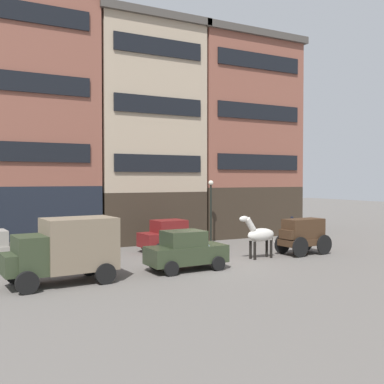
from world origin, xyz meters
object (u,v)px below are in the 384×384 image
at_px(draft_horse, 259,235).
at_px(delivery_truck_near, 65,248).
at_px(sedan_light, 171,236).
at_px(streetlamp_curbside, 211,203).
at_px(sedan_dark, 186,250).
at_px(cargo_wagon, 303,234).
at_px(pedestrian_officer, 292,229).

bearing_deg(draft_horse, delivery_truck_near, -173.80).
relative_size(sedan_light, streetlamp_curbside, 0.93).
xyz_separation_m(sedan_dark, streetlamp_curbside, (5.28, 6.90, 1.76)).
xyz_separation_m(cargo_wagon, draft_horse, (-2.95, -0.00, 0.12)).
bearing_deg(sedan_dark, delivery_truck_near, -178.11).
height_order(draft_horse, sedan_dark, draft_horse).
height_order(sedan_light, pedestrian_officer, sedan_light).
bearing_deg(draft_horse, cargo_wagon, 0.05).
bearing_deg(streetlamp_curbside, sedan_dark, -127.41).
distance_m(sedan_dark, streetlamp_curbside, 8.86).
distance_m(draft_horse, sedan_dark, 4.92).
bearing_deg(sedan_light, sedan_dark, -107.54).
xyz_separation_m(cargo_wagon, delivery_truck_near, (-13.27, -1.12, 0.28)).
distance_m(sedan_light, pedestrian_officer, 8.15).
height_order(delivery_truck_near, streetlamp_curbside, streetlamp_curbside).
xyz_separation_m(delivery_truck_near, pedestrian_officer, (15.25, 4.42, -0.44)).
distance_m(delivery_truck_near, pedestrian_officer, 15.89).
distance_m(cargo_wagon, sedan_dark, 7.83).
distance_m(sedan_dark, pedestrian_officer, 10.63).
bearing_deg(streetlamp_curbside, draft_horse, -94.41).
relative_size(sedan_dark, streetlamp_curbside, 0.91).
height_order(sedan_dark, sedan_light, same).
bearing_deg(cargo_wagon, pedestrian_officer, 58.93).
height_order(cargo_wagon, pedestrian_officer, cargo_wagon).
xyz_separation_m(draft_horse, sedan_dark, (-4.82, -0.94, -0.36)).
bearing_deg(draft_horse, sedan_dark, -168.98).
bearing_deg(sedan_light, streetlamp_curbside, 24.16).
distance_m(pedestrian_officer, streetlamp_curbside, 5.47).
relative_size(delivery_truck_near, pedestrian_officer, 2.49).
xyz_separation_m(sedan_light, pedestrian_officer, (8.08, -1.05, 0.07)).
xyz_separation_m(delivery_truck_near, streetlamp_curbside, (10.78, 7.08, 1.25)).
xyz_separation_m(sedan_dark, sedan_light, (1.67, 5.28, 0.00)).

